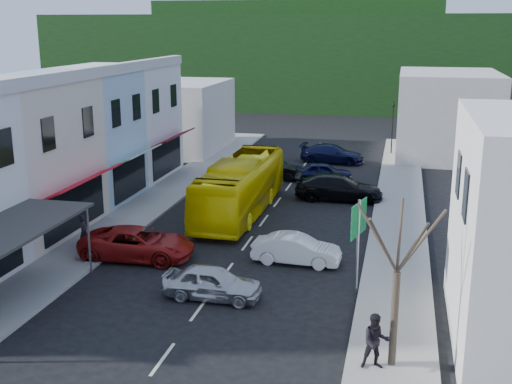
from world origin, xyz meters
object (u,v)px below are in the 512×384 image
object	(u,v)px
car_red	(138,245)
traffic_signal	(392,128)
pedestrian_right	(376,344)
direction_sign	(358,247)
bus	(241,188)
street_tree	(397,272)
pedestrian_left	(84,230)
car_silver	(212,282)
car_white	(296,249)

from	to	relation	value
car_red	traffic_signal	size ratio (longest dim) A/B	1.01
pedestrian_right	traffic_signal	world-z (taller)	traffic_signal
pedestrian_right	direction_sign	world-z (taller)	direction_sign
bus	car_red	xyz separation A→B (m)	(-2.93, -8.40, -0.85)
bus	street_tree	xyz separation A→B (m)	(9.12, -15.96, 1.78)
direction_sign	pedestrian_left	bearing A→B (deg)	-175.19
street_tree	traffic_signal	bearing A→B (deg)	91.41
car_silver	pedestrian_right	size ratio (longest dim) A/B	2.59
car_red	pedestrian_left	bearing A→B (deg)	75.16
direction_sign	car_white	bearing A→B (deg)	151.87
direction_sign	bus	bearing A→B (deg)	141.41
car_silver	pedestrian_left	bearing A→B (deg)	62.25
pedestrian_left	pedestrian_right	xyz separation A→B (m)	(14.64, -8.63, 0.00)
bus	car_silver	xyz separation A→B (m)	(1.85, -12.01, -0.85)
car_white	pedestrian_right	size ratio (longest dim) A/B	2.59
pedestrian_right	pedestrian_left	bearing A→B (deg)	136.15
bus	street_tree	size ratio (longest dim) A/B	1.74
bus	pedestrian_right	distance (m)	18.47
bus	pedestrian_right	world-z (taller)	bus
car_silver	traffic_signal	size ratio (longest dim) A/B	0.96
pedestrian_left	traffic_signal	world-z (taller)	traffic_signal
car_red	pedestrian_right	size ratio (longest dim) A/B	2.71
car_red	car_silver	bearing A→B (deg)	-129.62
pedestrian_left	car_red	bearing A→B (deg)	-97.55
car_red	pedestrian_left	size ratio (longest dim) A/B	2.71
car_silver	car_red	bearing A→B (deg)	53.68
car_silver	street_tree	xyz separation A→B (m)	(7.27, -3.94, 2.63)
direction_sign	car_red	bearing A→B (deg)	-174.46
direction_sign	traffic_signal	size ratio (longest dim) A/B	0.88
bus	street_tree	distance (m)	18.47
traffic_signal	pedestrian_left	bearing A→B (deg)	86.61
car_red	pedestrian_left	distance (m)	3.21
traffic_signal	street_tree	bearing A→B (deg)	115.42
car_white	traffic_signal	size ratio (longest dim) A/B	0.96
car_white	street_tree	world-z (taller)	street_tree
car_red	direction_sign	world-z (taller)	direction_sign
bus	car_silver	size ratio (longest dim) A/B	2.64
street_tree	car_white	bearing A→B (deg)	117.95
car_white	street_tree	distance (m)	10.13
traffic_signal	bus	bearing A→B (deg)	91.47
bus	traffic_signal	world-z (taller)	traffic_signal
car_white	pedestrian_left	world-z (taller)	pedestrian_left
car_red	direction_sign	size ratio (longest dim) A/B	1.15
street_tree	traffic_signal	size ratio (longest dim) A/B	1.46
pedestrian_right	street_tree	distance (m)	2.42
car_silver	direction_sign	size ratio (longest dim) A/B	1.10
pedestrian_left	pedestrian_right	bearing A→B (deg)	-115.77
pedestrian_right	direction_sign	size ratio (longest dim) A/B	0.42
bus	car_white	distance (m)	8.65
car_white	traffic_signal	distance (m)	27.46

